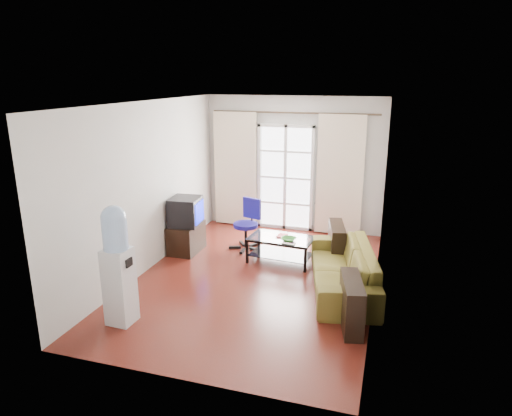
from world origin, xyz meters
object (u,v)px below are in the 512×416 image
Objects in this scene: task_chair at (247,234)px; water_cooler at (118,263)px; tv_stand at (186,238)px; sofa at (343,268)px; coffee_table at (281,246)px; crt_tv at (185,211)px.

task_chair is 3.10m from water_cooler.
task_chair reaches higher than tv_stand.
sofa is 3.22m from water_cooler.
tv_stand is at bearing -178.94° from coffee_table.
sofa is 1.48× the size of water_cooler.
water_cooler is at bearing -66.95° from sofa.
sofa is 2.19m from task_chair.
water_cooler is at bearing -120.20° from coffee_table.
water_cooler is (0.27, -2.48, 0.05)m from crt_tv.
tv_stand is (-1.75, -0.03, -0.02)m from coffee_table.
task_chair is 0.59× the size of water_cooler.
crt_tv is at bearing -92.15° from tv_stand.
coffee_table is at bearing -134.23° from sofa.
sofa is at bearing -18.16° from crt_tv.
water_cooler reaches higher than crt_tv.
crt_tv is (-0.00, -0.02, 0.51)m from tv_stand.
water_cooler is at bearing -87.11° from task_chair.
task_chair reaches higher than coffee_table.
coffee_table is 0.87m from task_chair.
water_cooler reaches higher than task_chair.
coffee_table is 1.60× the size of tv_stand.
crt_tv is at bearing -137.23° from task_chair.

